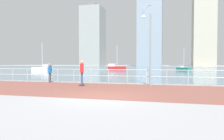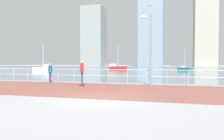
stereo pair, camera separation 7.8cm
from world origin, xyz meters
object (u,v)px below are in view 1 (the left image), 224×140
at_px(bystander, 50,71).
at_px(sailboat_teal, 183,69).
at_px(sailboat_white, 43,69).
at_px(skateboarder, 82,71).
at_px(sailboat_ivory, 116,68).
at_px(lamppost, 148,41).

height_order(bystander, sailboat_teal, sailboat_teal).
relative_size(bystander, sailboat_white, 0.29).
xyz_separation_m(bystander, sailboat_teal, (11.66, 28.32, -0.46)).
distance_m(skateboarder, sailboat_white, 26.23).
xyz_separation_m(sailboat_ivory, sailboat_teal, (13.45, -0.90, -0.10)).
bearing_deg(sailboat_white, sailboat_teal, 21.07).
distance_m(lamppost, bystander, 7.99).
relative_size(lamppost, sailboat_ivory, 1.02).
height_order(lamppost, sailboat_teal, lamppost).
bearing_deg(skateboarder, sailboat_teal, 74.68).
bearing_deg(skateboarder, sailboat_ivory, 99.58).
xyz_separation_m(skateboarder, sailboat_ivory, (-5.22, 30.93, -0.51)).
bearing_deg(sailboat_teal, bystander, -112.38).
xyz_separation_m(skateboarder, bystander, (-3.44, 1.71, -0.15)).
relative_size(lamppost, sailboat_teal, 1.25).
xyz_separation_m(skateboarder, sailboat_white, (-16.20, 20.62, -0.53)).
bearing_deg(sailboat_teal, lamppost, -97.89).
relative_size(lamppost, skateboarder, 3.22).
relative_size(bystander, sailboat_ivory, 0.28).
distance_m(skateboarder, bystander, 3.84).
xyz_separation_m(lamppost, skateboarder, (-4.25, -1.37, -2.00)).
distance_m(lamppost, sailboat_teal, 29.05).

